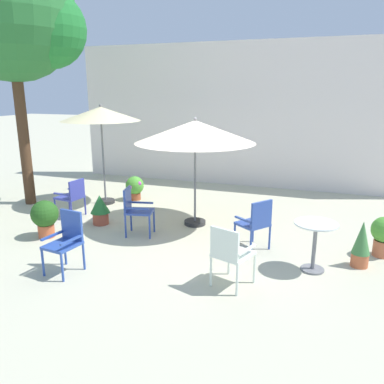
# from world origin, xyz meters

# --- Properties ---
(ground_plane) EXTENTS (60.00, 60.00, 0.00)m
(ground_plane) POSITION_xyz_m (0.00, 0.00, 0.00)
(ground_plane) COLOR #BAB69B
(villa_facade) EXTENTS (9.59, 0.30, 3.98)m
(villa_facade) POSITION_xyz_m (0.00, 4.24, 1.99)
(villa_facade) COLOR silver
(villa_facade) RESTS_ON ground
(shade_tree) EXTENTS (3.00, 2.86, 5.71)m
(shade_tree) POSITION_xyz_m (-4.24, 0.63, 4.29)
(shade_tree) COLOR #4D3320
(shade_tree) RESTS_ON ground
(patio_umbrella_0) EXTENTS (2.38, 2.38, 2.19)m
(patio_umbrella_0) POSITION_xyz_m (0.02, 0.47, 1.90)
(patio_umbrella_0) COLOR #2D2D2D
(patio_umbrella_0) RESTS_ON ground
(patio_umbrella_1) EXTENTS (1.86, 1.86, 2.38)m
(patio_umbrella_1) POSITION_xyz_m (-2.56, 1.22, 2.13)
(patio_umbrella_1) COLOR #2D2D2D
(patio_umbrella_1) RESTS_ON ground
(cafe_table_0) EXTENTS (0.65, 0.65, 0.78)m
(cafe_table_0) POSITION_xyz_m (2.41, -0.93, 0.53)
(cafe_table_0) COLOR silver
(cafe_table_0) RESTS_ON ground
(patio_chair_0) EXTENTS (0.49, 0.54, 0.93)m
(patio_chair_0) POSITION_xyz_m (-1.15, -2.16, 0.53)
(patio_chair_0) COLOR #2C4BA0
(patio_chair_0) RESTS_ON ground
(patio_chair_1) EXTENTS (0.61, 0.63, 0.91)m
(patio_chair_1) POSITION_xyz_m (1.32, -1.85, 0.53)
(patio_chair_1) COLOR white
(patio_chair_1) RESTS_ON ground
(patio_chair_2) EXTENTS (0.55, 0.52, 0.83)m
(patio_chair_2) POSITION_xyz_m (-2.67, 0.08, 0.48)
(patio_chair_2) COLOR #363EA1
(patio_chair_2) RESTS_ON ground
(patio_chair_3) EXTENTS (0.58, 0.52, 0.92)m
(patio_chair_3) POSITION_xyz_m (-0.86, -0.46, 0.53)
(patio_chair_3) COLOR #2D469A
(patio_chair_3) RESTS_ON ground
(patio_chair_4) EXTENTS (0.65, 0.65, 0.91)m
(patio_chair_4) POSITION_xyz_m (1.43, -0.43, 0.52)
(patio_chair_4) COLOR #304C9F
(patio_chair_4) RESTS_ON ground
(potted_plant_0) EXTENTS (0.51, 0.51, 0.71)m
(potted_plant_0) POSITION_xyz_m (-2.41, -1.12, 0.41)
(potted_plant_0) COLOR #BB5935
(potted_plant_0) RESTS_ON ground
(potted_plant_1) EXTENTS (0.28, 0.28, 0.75)m
(potted_plant_1) POSITION_xyz_m (3.10, -0.54, 0.38)
(potted_plant_1) COLOR #BE5F3A
(potted_plant_1) RESTS_ON ground
(potted_plant_2) EXTENTS (0.40, 0.40, 0.62)m
(potted_plant_2) POSITION_xyz_m (-1.83, -0.15, 0.34)
(potted_plant_2) COLOR #9E4A36
(potted_plant_2) RESTS_ON ground
(potted_plant_3) EXTENTS (0.46, 0.48, 0.60)m
(potted_plant_3) POSITION_xyz_m (-2.01, 1.72, 0.34)
(potted_plant_3) COLOR #994B2C
(potted_plant_3) RESTS_ON ground
(potted_plant_4) EXTENTS (0.44, 0.44, 0.68)m
(potted_plant_4) POSITION_xyz_m (3.49, 0.02, 0.39)
(potted_plant_4) COLOR #C06744
(potted_plant_4) RESTS_ON ground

